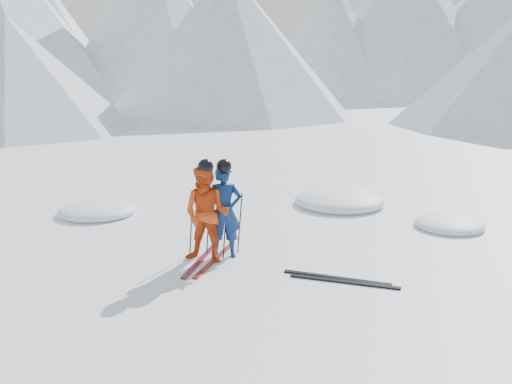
{
  "coord_description": "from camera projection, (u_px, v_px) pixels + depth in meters",
  "views": [
    {
      "loc": [
        -1.66,
        -8.71,
        3.31
      ],
      "look_at": [
        -1.8,
        0.5,
        1.1
      ],
      "focal_mm": 38.0,
      "sensor_mm": 36.0,
      "label": 1
    }
  ],
  "objects": [
    {
      "name": "ski_loose_b",
      "position": [
        344.0,
        282.0,
        8.35
      ],
      "size": [
        1.65,
        0.58,
        0.03
      ],
      "primitive_type": "cube",
      "rotation": [
        0.0,
        0.0,
        1.27
      ],
      "color": "black",
      "rests_on": "ground"
    },
    {
      "name": "pole_red_right",
      "position": [
        225.0,
        227.0,
        9.28
      ],
      "size": [
        0.11,
        0.08,
        1.11
      ],
      "primitive_type": "cylinder",
      "rotation": [
        -0.05,
        0.08,
        0.0
      ],
      "color": "black",
      "rests_on": "ground"
    },
    {
      "name": "skier_red",
      "position": [
        207.0,
        214.0,
        9.08
      ],
      "size": [
        0.94,
        0.81,
        1.66
      ],
      "primitive_type": "imported",
      "rotation": [
        0.0,
        0.0,
        -0.25
      ],
      "color": "#CF4110",
      "rests_on": "ground"
    },
    {
      "name": "ski_worn_right",
      "position": [
        215.0,
        260.0,
        9.27
      ],
      "size": [
        0.56,
        1.66,
        0.03
      ],
      "primitive_type": "cube",
      "rotation": [
        0.0,
        0.0,
        -0.28
      ],
      "color": "black",
      "rests_on": "ground"
    },
    {
      "name": "ski_worn_left",
      "position": [
        201.0,
        260.0,
        9.27
      ],
      "size": [
        0.45,
        1.68,
        0.03
      ],
      "primitive_type": "cube",
      "rotation": [
        0.0,
        0.0,
        -0.21
      ],
      "color": "black",
      "rests_on": "ground"
    },
    {
      "name": "pole_blue_right",
      "position": [
        240.0,
        223.0,
        9.6
      ],
      "size": [
        0.11,
        0.07,
        1.08
      ],
      "primitive_type": "cylinder",
      "rotation": [
        -0.04,
        0.08,
        0.0
      ],
      "color": "black",
      "rests_on": "ground"
    },
    {
      "name": "ski_loose_a",
      "position": [
        337.0,
        278.0,
        8.5
      ],
      "size": [
        1.64,
        0.64,
        0.03
      ],
      "primitive_type": "cube",
      "rotation": [
        0.0,
        0.0,
        1.24
      ],
      "color": "black",
      "rests_on": "ground"
    },
    {
      "name": "pole_red_left",
      "position": [
        191.0,
        225.0,
        9.39
      ],
      "size": [
        0.11,
        0.09,
        1.11
      ],
      "primitive_type": "cylinder",
      "rotation": [
        0.06,
        0.08,
        0.0
      ],
      "color": "black",
      "rests_on": "ground"
    },
    {
      "name": "snow_lumps",
      "position": [
        287.0,
        210.0,
        12.44
      ],
      "size": [
        9.11,
        3.59,
        0.47
      ],
      "color": "white",
      "rests_on": "ground"
    },
    {
      "name": "pole_blue_left",
      "position": [
        208.0,
        224.0,
        9.51
      ],
      "size": [
        0.11,
        0.08,
        1.08
      ],
      "primitive_type": "cylinder",
      "rotation": [
        0.05,
        0.08,
        0.0
      ],
      "color": "black",
      "rests_on": "ground"
    },
    {
      "name": "mountain_range",
      "position": [
        360.0,
        17.0,
        41.89
      ],
      "size": [
        106.15,
        62.94,
        15.53
      ],
      "color": "#B2BCD1",
      "rests_on": "ground"
    },
    {
      "name": "skier_blue",
      "position": [
        225.0,
        212.0,
        9.3
      ],
      "size": [
        0.65,
        0.48,
        1.62
      ],
      "primitive_type": "imported",
      "rotation": [
        0.0,
        0.0,
        0.17
      ],
      "color": "navy",
      "rests_on": "ground"
    },
    {
      "name": "ground",
      "position": [
        361.0,
        262.0,
        9.22
      ],
      "size": [
        160.0,
        160.0,
        0.0
      ],
      "primitive_type": "plane",
      "color": "white",
      "rests_on": "ground"
    }
  ]
}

